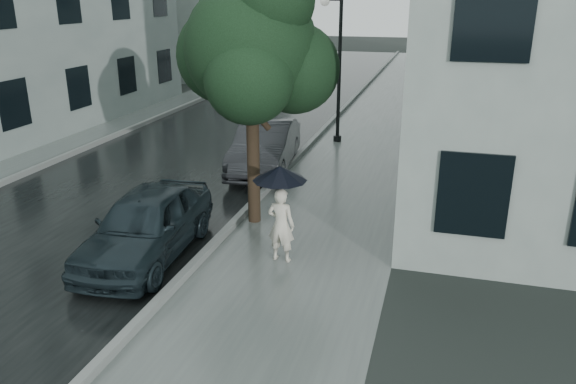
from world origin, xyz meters
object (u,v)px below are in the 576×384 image
(pedestrian, at_px, (281,225))
(lamp_post, at_px, (335,61))
(car_far, at_px, (265,146))
(street_tree, at_px, (253,46))
(car_near, at_px, (146,224))

(pedestrian, height_order, lamp_post, lamp_post)
(pedestrian, height_order, car_far, pedestrian)
(street_tree, distance_m, car_near, 4.22)
(lamp_post, distance_m, car_far, 4.53)
(street_tree, bearing_deg, lamp_post, 87.98)
(pedestrian, bearing_deg, lamp_post, -78.75)
(car_far, bearing_deg, street_tree, -82.09)
(street_tree, distance_m, car_far, 4.96)
(pedestrian, relative_size, car_far, 0.35)
(car_near, height_order, car_far, car_far)
(car_near, bearing_deg, pedestrian, 8.17)
(street_tree, xyz_separation_m, car_far, (-0.97, 3.69, -3.16))
(car_far, bearing_deg, pedestrian, -75.91)
(lamp_post, xyz_separation_m, car_near, (-1.68, -9.92, -2.08))
(pedestrian, xyz_separation_m, street_tree, (-1.14, 1.85, 3.12))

